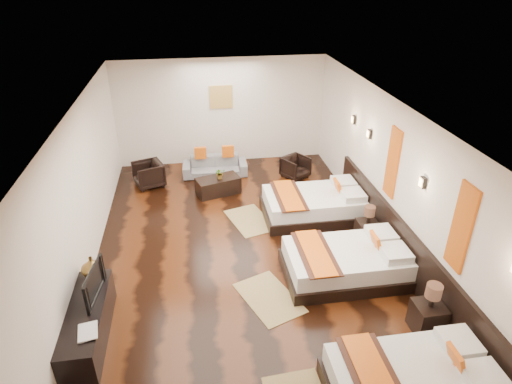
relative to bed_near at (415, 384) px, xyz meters
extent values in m
cube|color=black|center=(-1.70, 3.12, -0.27)|extent=(5.50, 9.50, 0.01)
cube|color=white|center=(-1.70, 3.12, 2.53)|extent=(5.50, 9.50, 0.01)
cube|color=silver|center=(-1.70, 7.87, 1.13)|extent=(5.50, 0.01, 2.80)
cube|color=silver|center=(-4.45, 3.12, 1.13)|extent=(0.01, 9.50, 2.80)
cube|color=silver|center=(1.05, 3.12, 1.13)|extent=(0.01, 9.50, 2.80)
cube|color=black|center=(1.01, 2.32, 0.18)|extent=(0.08, 6.60, 0.90)
cube|color=white|center=(-0.03, 0.00, 0.09)|extent=(1.98, 1.19, 0.30)
cube|color=#D95C0F|center=(0.47, 0.00, 0.36)|extent=(0.15, 0.32, 0.32)
cube|color=#38190F|center=(-0.57, 0.00, 0.25)|extent=(0.54, 1.31, 0.02)
cube|color=#D95C0F|center=(-0.57, 0.00, 0.27)|extent=(0.38, 1.31, 0.02)
cube|color=black|center=(-0.03, 2.51, -0.16)|extent=(2.13, 1.32, 0.22)
cube|color=white|center=(-0.03, 2.51, 0.10)|extent=(2.03, 1.22, 0.30)
cube|color=#D95C0F|center=(0.48, 2.51, 0.38)|extent=(0.16, 0.32, 0.33)
cube|color=#38190F|center=(-0.58, 2.51, 0.27)|extent=(0.56, 1.34, 0.02)
cube|color=#D95C0F|center=(-0.58, 2.51, 0.28)|extent=(0.39, 1.34, 0.02)
cube|color=black|center=(-0.03, 4.58, -0.16)|extent=(2.16, 1.33, 0.23)
cube|color=white|center=(-0.03, 4.58, 0.11)|extent=(2.05, 1.23, 0.31)
cube|color=#D95C0F|center=(0.49, 4.58, 0.39)|extent=(0.16, 0.33, 0.33)
cube|color=#38190F|center=(-0.59, 4.58, 0.27)|extent=(0.56, 1.35, 0.02)
cube|color=#D95C0F|center=(-0.59, 4.58, 0.29)|extent=(0.39, 1.35, 0.02)
cube|color=black|center=(0.75, 1.08, -0.03)|extent=(0.43, 0.43, 0.48)
cylinder|color=black|center=(0.75, 1.08, 0.30)|extent=(0.08, 0.08, 0.19)
cylinder|color=#3F2619|center=(0.75, 1.08, 0.47)|extent=(0.23, 0.23, 0.21)
cube|color=black|center=(0.75, 3.48, -0.05)|extent=(0.40, 0.40, 0.44)
cylinder|color=black|center=(0.75, 3.48, 0.26)|extent=(0.07, 0.07, 0.18)
cylinder|color=#3F2619|center=(0.75, 3.48, 0.42)|extent=(0.21, 0.21, 0.19)
cube|color=olive|center=(-1.45, 2.13, -0.27)|extent=(1.14, 1.39, 0.01)
cube|color=olive|center=(-1.41, 4.59, -0.27)|extent=(1.06, 1.36, 0.01)
cube|color=black|center=(-4.20, 1.69, 0.00)|extent=(0.50, 1.80, 0.55)
imported|color=black|center=(-4.15, 1.97, 0.52)|extent=(0.21, 0.83, 0.48)
imported|color=black|center=(-4.20, 1.20, 0.29)|extent=(0.31, 0.38, 0.03)
imported|color=brown|center=(-4.20, 2.45, 0.46)|extent=(0.44, 0.44, 0.35)
imported|color=slate|center=(-1.98, 7.00, -0.03)|extent=(1.66, 0.69, 0.48)
imported|color=black|center=(-3.63, 6.60, 0.04)|extent=(0.86, 0.85, 0.61)
imported|color=black|center=(0.04, 6.52, 0.00)|extent=(0.82, 0.83, 0.55)
cube|color=black|center=(-1.98, 5.95, -0.07)|extent=(1.10, 0.77, 0.40)
imported|color=#2D6421|center=(-1.93, 5.91, 0.26)|extent=(0.28, 0.26, 0.26)
cube|color=#D86014|center=(1.03, 1.22, 1.43)|extent=(0.04, 0.40, 1.30)
cube|color=#D86014|center=(1.03, 3.42, 1.43)|extent=(0.04, 0.40, 1.30)
cube|color=black|center=(1.01, 2.32, 1.58)|extent=(0.06, 0.12, 0.18)
cube|color=#FFD18C|center=(0.98, 2.32, 1.58)|extent=(0.02, 0.10, 0.14)
cube|color=black|center=(1.01, 4.52, 1.58)|extent=(0.06, 0.12, 0.18)
cube|color=#FFD18C|center=(0.98, 4.52, 1.58)|extent=(0.02, 0.10, 0.14)
cube|color=black|center=(1.01, 5.42, 1.58)|extent=(0.06, 0.12, 0.18)
cube|color=#FFD18C|center=(0.98, 5.42, 1.58)|extent=(0.02, 0.10, 0.14)
cube|color=#AD873F|center=(-1.70, 7.85, 1.53)|extent=(0.60, 0.04, 0.60)
camera|label=1|loc=(-2.52, -3.32, 4.65)|focal=30.67mm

